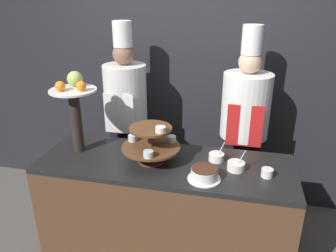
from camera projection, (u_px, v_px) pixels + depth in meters
name	position (u px, v px, depth m)	size (l,w,h in m)	color
wall_back	(189.00, 66.00, 3.17)	(10.00, 0.06, 2.80)	#232328
buffet_counter	(165.00, 211.00, 2.62)	(1.90, 0.66, 0.89)	brown
tiered_stand	(151.00, 143.00, 2.40)	(0.43, 0.43, 0.32)	brown
fruit_pedestal	(75.00, 102.00, 2.48)	(0.35, 0.35, 0.62)	#2D231E
cake_round	(204.00, 174.00, 2.21)	(0.23, 0.23, 0.09)	white
cup_white	(267.00, 173.00, 2.24)	(0.08, 0.08, 0.06)	white
serving_bowl_near	(236.00, 166.00, 2.33)	(0.13, 0.13, 0.16)	white
serving_bowl_far	(216.00, 157.00, 2.46)	(0.12, 0.12, 0.16)	white
chef_left	(126.00, 113.00, 3.08)	(0.39, 0.39, 1.84)	black
chef_center_left	(244.00, 125.00, 2.86)	(0.41, 0.41, 1.83)	black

